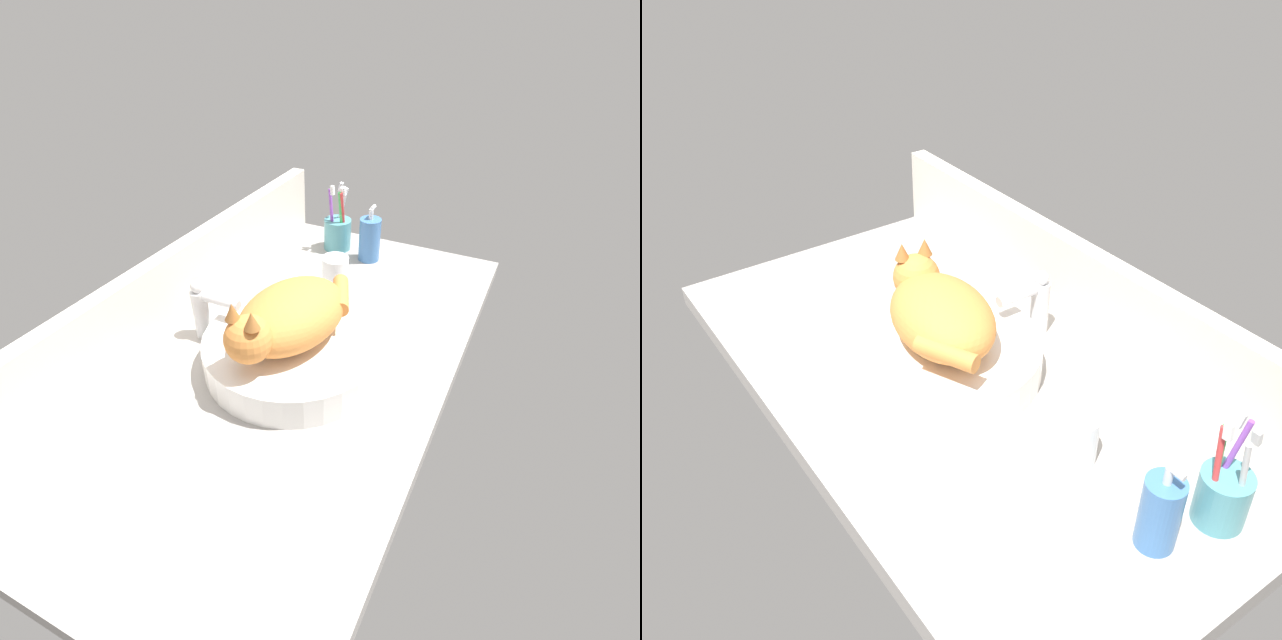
% 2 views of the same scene
% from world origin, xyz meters
% --- Properties ---
extents(ground_plane, '(1.18, 0.63, 0.04)m').
position_xyz_m(ground_plane, '(0.00, 0.00, -0.02)').
color(ground_plane, '#9E9993').
extents(backsplash_panel, '(1.18, 0.04, 0.17)m').
position_xyz_m(backsplash_panel, '(0.00, 0.30, 0.09)').
color(backsplash_panel, silver).
rests_on(backsplash_panel, ground_plane).
extents(sink_basin, '(0.36, 0.36, 0.07)m').
position_xyz_m(sink_basin, '(-0.03, -0.01, 0.03)').
color(sink_basin, white).
rests_on(sink_basin, ground_plane).
extents(cat, '(0.31, 0.21, 0.14)m').
position_xyz_m(cat, '(-0.04, -0.01, 0.12)').
color(cat, orange).
rests_on(cat, sink_basin).
extents(faucet, '(0.04, 0.12, 0.14)m').
position_xyz_m(faucet, '(-0.02, 0.20, 0.07)').
color(faucet, silver).
rests_on(faucet, ground_plane).
extents(soap_dispenser, '(0.06, 0.06, 0.15)m').
position_xyz_m(soap_dispenser, '(0.46, 0.01, 0.06)').
color(soap_dispenser, '#3F72B2').
rests_on(soap_dispenser, ground_plane).
extents(toothbrush_cup, '(0.08, 0.08, 0.19)m').
position_xyz_m(toothbrush_cup, '(0.48, 0.12, 0.05)').
color(toothbrush_cup, teal).
rests_on(toothbrush_cup, ground_plane).
extents(water_glass, '(0.07, 0.07, 0.09)m').
position_xyz_m(water_glass, '(0.28, 0.03, 0.04)').
color(water_glass, white).
rests_on(water_glass, ground_plane).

